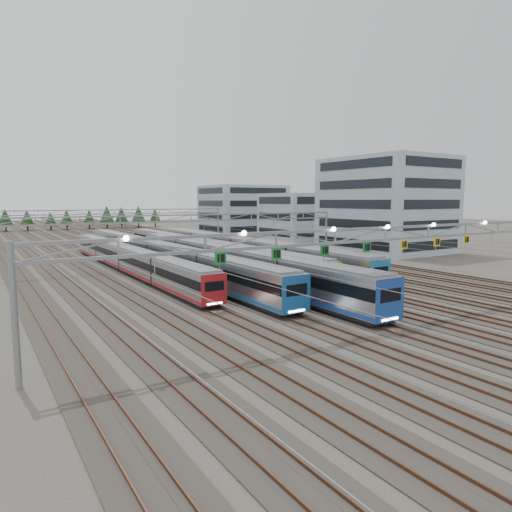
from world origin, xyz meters
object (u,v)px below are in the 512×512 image
train_d (202,250)px  train_f (239,246)px  depot_bldg_south (385,205)px  train_b (157,255)px  gantry_near (386,236)px  gantry_far (115,216)px  depot_bldg_mid (297,217)px  depot_bldg_north (243,210)px  train_a (128,258)px  train_e (239,250)px  train_c (227,262)px  gantry_mid (191,224)px

train_d → train_f: bearing=20.6°
depot_bldg_south → train_f: bearing=165.3°
train_b → gantry_near: size_ratio=1.20×
gantry_near → gantry_far: size_ratio=1.00×
gantry_near → depot_bldg_mid: depot_bldg_mid is taller
train_f → depot_bldg_south: (29.13, -7.67, 7.25)m
train_d → depot_bldg_north: (38.07, 51.50, 5.16)m
depot_bldg_mid → depot_bldg_north: 25.31m
train_b → depot_bldg_mid: 56.93m
train_a → gantry_near: size_ratio=0.96×
train_e → depot_bldg_south: (33.63, -0.04, 7.00)m
train_d → gantry_near: 41.45m
train_b → train_e: size_ratio=1.12×
train_b → gantry_near: (6.70, -37.28, 4.92)m
train_a → train_c: bearing=-54.7°
train_c → gantry_mid: 16.72m
gantry_mid → depot_bldg_north: size_ratio=2.56×
train_c → train_d: train_c is taller
train_c → depot_bldg_north: (42.57, 68.52, 4.93)m
train_e → gantry_mid: gantry_mid is taller
gantry_mid → depot_bldg_mid: size_ratio=3.52×
depot_bldg_north → gantry_near: bearing=-113.6°
depot_bldg_mid → gantry_far: bearing=156.8°
train_e → train_b: bearing=178.2°
train_a → depot_bldg_north: bearing=47.3°
train_e → train_c: bearing=-125.1°
train_a → depot_bldg_mid: 61.06m
depot_bldg_south → depot_bldg_north: size_ratio=1.00×
train_e → depot_bldg_north: depot_bldg_north is taller
depot_bldg_mid → train_a: bearing=-149.9°
gantry_mid → depot_bldg_north: depot_bldg_north is taller
depot_bldg_north → train_a: bearing=-132.7°
train_b → depot_bldg_mid: depot_bldg_mid is taller
train_b → train_d: bearing=22.9°
train_c → train_e: train_c is taller
train_e → depot_bldg_north: 65.26m
gantry_far → depot_bldg_north: size_ratio=2.56×
train_e → depot_bldg_north: (33.57, 55.73, 5.03)m
train_c → gantry_far: 61.23m
train_c → gantry_far: gantry_far is taller
train_b → gantry_far: 48.49m
train_b → train_a: bearing=-173.4°
train_a → gantry_mid: bearing=16.6°
train_f → train_e: bearing=-120.6°
train_b → depot_bldg_south: size_ratio=3.08×
train_b → train_c: size_ratio=1.26×
train_b → train_d: 9.77m
gantry_near → gantry_far: gantry_near is taller
train_d → train_e: train_e is taller
train_c → train_e: 15.64m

